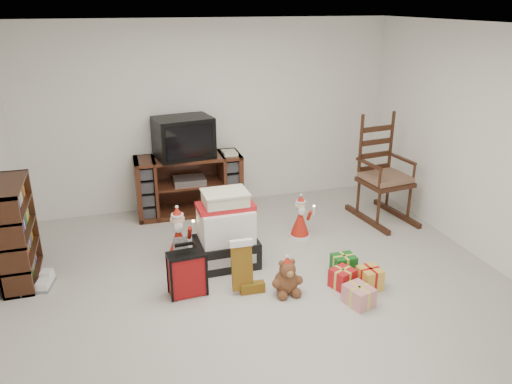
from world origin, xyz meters
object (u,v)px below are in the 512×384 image
gift_pile (226,234)px  santa_figurine (300,221)px  teddy_bear (286,279)px  gift_cluster (351,276)px  crt_television (184,137)px  sneaker_pair (35,284)px  rocking_chair (382,182)px  mrs_claus_figurine (179,240)px  tv_stand (189,185)px  red_suitcase (187,274)px  bookshelf (17,234)px

gift_pile → santa_figurine: (1.01, 0.40, -0.15)m
teddy_bear → gift_pile: bearing=120.1°
gift_cluster → crt_television: crt_television is taller
sneaker_pair → crt_television: (1.77, 1.45, 1.00)m
rocking_chair → mrs_claus_figurine: size_ratio=2.24×
tv_stand → red_suitcase: size_ratio=2.66×
tv_stand → gift_pile: gift_pile is taller
tv_stand → rocking_chair: (2.39, -0.87, 0.09)m
tv_stand → sneaker_pair: size_ratio=3.79×
bookshelf → red_suitcase: 1.80m
rocking_chair → sneaker_pair: size_ratio=3.85×
gift_pile → mrs_claus_figurine: size_ratio=1.31×
gift_pile → santa_figurine: bearing=20.7°
santa_figurine → red_suitcase: bearing=-149.9°
bookshelf → mrs_claus_figurine: (1.61, -0.09, -0.26)m
bookshelf → rocking_chair: bearing=4.3°
bookshelf → gift_pile: size_ratio=1.25×
gift_pile → crt_television: size_ratio=1.06×
gift_pile → crt_television: (-0.18, 1.52, 0.69)m
rocking_chair → gift_pile: rocking_chair is taller
rocking_chair → crt_television: 2.64m
tv_stand → gift_cluster: (1.22, -2.34, -0.28)m
gift_cluster → crt_television: (-1.27, 2.33, 0.93)m
bookshelf → sneaker_pair: bearing=-63.0°
gift_pile → teddy_bear: 0.87m
santa_figurine → mrs_claus_figurine: bearing=-174.3°
red_suitcase → mrs_claus_figurine: 0.73m
santa_figurine → mrs_claus_figurine: 1.50m
bookshelf → crt_television: 2.31m
mrs_claus_figurine → crt_television: crt_television is taller
santa_figurine → rocking_chair: bearing=12.0°
tv_stand → bookshelf: 2.29m
tv_stand → rocking_chair: rocking_chair is taller
gift_cluster → teddy_bear: bearing=173.2°
teddy_bear → rocking_chair: bearing=37.5°
teddy_bear → mrs_claus_figurine: 1.34m
gift_pile → mrs_claus_figurine: (-0.48, 0.25, -0.12)m
tv_stand → red_suitcase: (-0.37, -2.01, -0.17)m
tv_stand → teddy_bear: bearing=-74.8°
sneaker_pair → red_suitcase: bearing=-23.7°
gift_pile → crt_television: bearing=96.0°
santa_figurine → sneaker_pair: 2.99m
rocking_chair → teddy_bear: 2.32m
santa_figurine → sneaker_pair: (-2.96, -0.33, -0.16)m
tv_stand → teddy_bear: 2.35m
tv_stand → santa_figurine: 1.62m
gift_cluster → tv_stand: bearing=117.6°
bookshelf → crt_television: size_ratio=1.32×
mrs_claus_figurine → sneaker_pair: bearing=-173.0°
gift_pile → crt_television: 1.68m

